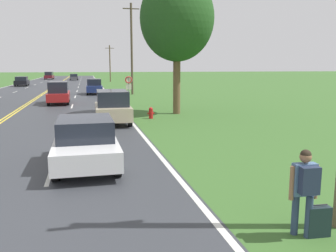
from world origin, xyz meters
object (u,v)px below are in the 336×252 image
object	(u,v)px
car_white_sedan_nearest	(86,142)
car_red_suv_mid_near	(59,92)
car_maroon_van_horizon	(49,75)
tree_left_verge	(177,19)
traffic_sign	(129,84)
car_dark_blue_sedan_mid_far	(94,86)
hitchhiker_person	(305,184)
car_black_sedan_receding	(22,81)
car_dark_grey_sedan_distant	(74,77)
car_champagne_suv_approaching	(112,106)
suitcase	(318,222)
fire_hydrant	(151,113)

from	to	relation	value
car_white_sedan_nearest	car_red_suv_mid_near	size ratio (longest dim) A/B	0.87
car_maroon_van_horizon	car_red_suv_mid_near	bearing A→B (deg)	-171.60
tree_left_verge	car_maroon_van_horizon	world-z (taller)	tree_left_verge
traffic_sign	car_maroon_van_horizon	size ratio (longest dim) A/B	0.52
traffic_sign	car_dark_blue_sedan_mid_far	distance (m)	13.12
tree_left_verge	hitchhiker_person	bearing A→B (deg)	-96.76
hitchhiker_person	car_black_sedan_receding	world-z (taller)	hitchhiker_person
hitchhiker_person	car_dark_grey_sedan_distant	bearing A→B (deg)	7.79
hitchhiker_person	car_white_sedan_nearest	size ratio (longest dim) A/B	0.39
hitchhiker_person	car_champagne_suv_approaching	world-z (taller)	car_champagne_suv_approaching
suitcase	car_maroon_van_horizon	xyz separation A→B (m)	(-12.68, 86.24, 0.65)
hitchhiker_person	car_champagne_suv_approaching	xyz separation A→B (m)	(-2.41, 14.16, -0.06)
car_champagne_suv_approaching	car_maroon_van_horizon	bearing A→B (deg)	-171.36
hitchhiker_person	car_red_suv_mid_near	xyz separation A→B (m)	(-6.03, 25.77, -0.03)
car_white_sedan_nearest	tree_left_verge	bearing A→B (deg)	152.31
tree_left_verge	car_maroon_van_horizon	distance (m)	70.52
tree_left_verge	car_black_sedan_receding	distance (m)	41.82
car_red_suv_mid_near	car_black_sedan_receding	bearing A→B (deg)	-166.76
fire_hydrant	car_champagne_suv_approaching	distance (m)	2.79
traffic_sign	car_dark_grey_sedan_distant	bearing A→B (deg)	95.96
car_dark_blue_sedan_mid_far	fire_hydrant	bearing A→B (deg)	8.53
car_champagne_suv_approaching	car_dark_blue_sedan_mid_far	bearing A→B (deg)	-178.04
car_champagne_suv_approaching	car_dark_blue_sedan_mid_far	xyz separation A→B (m)	(-0.46, 21.62, -0.08)
traffic_sign	car_black_sedan_receding	bearing A→B (deg)	112.09
car_black_sedan_receding	car_maroon_van_horizon	bearing A→B (deg)	-5.15
tree_left_verge	car_maroon_van_horizon	size ratio (longest dim) A/B	1.97
fire_hydrant	car_dark_grey_sedan_distant	bearing A→B (deg)	95.66
fire_hydrant	car_red_suv_mid_near	xyz separation A→B (m)	(-6.01, 10.28, 0.63)
car_black_sedan_receding	car_maroon_van_horizon	xyz separation A→B (m)	(1.37, 30.49, 0.17)
traffic_sign	car_maroon_van_horizon	bearing A→B (deg)	100.68
car_champagne_suv_approaching	car_red_suv_mid_near	world-z (taller)	car_red_suv_mid_near
car_white_sedan_nearest	car_red_suv_mid_near	xyz separation A→B (m)	(-2.17, 19.99, 0.20)
traffic_sign	car_black_sedan_receding	world-z (taller)	traffic_sign
tree_left_verge	car_black_sedan_receding	world-z (taller)	tree_left_verge
car_dark_blue_sedan_mid_far	car_dark_grey_sedan_distant	size ratio (longest dim) A/B	0.96
car_black_sedan_receding	car_white_sedan_nearest	bearing A→B (deg)	-171.35
fire_hydrant	car_maroon_van_horizon	xyz separation A→B (m)	(-12.37, 70.69, 0.59)
hitchhiker_person	car_maroon_van_horizon	distance (m)	87.07
car_dark_grey_sedan_distant	car_maroon_van_horizon	distance (m)	8.72
tree_left_verge	car_champagne_suv_approaching	world-z (taller)	tree_left_verge
suitcase	car_dark_blue_sedan_mid_far	bearing A→B (deg)	8.23
car_red_suv_mid_near	car_maroon_van_horizon	distance (m)	60.75
car_maroon_van_horizon	tree_left_verge	bearing A→B (deg)	-165.76
tree_left_verge	car_dark_blue_sedan_mid_far	world-z (taller)	tree_left_verge
tree_left_verge	car_red_suv_mid_near	xyz separation A→B (m)	(-8.09, 8.41, -5.14)
tree_left_verge	car_black_sedan_receding	size ratio (longest dim) A/B	1.87
traffic_sign	car_red_suv_mid_near	bearing A→B (deg)	152.88
car_red_suv_mid_near	car_dark_grey_sedan_distant	size ratio (longest dim) A/B	1.03
car_champagne_suv_approaching	car_dark_blue_sedan_mid_far	world-z (taller)	car_champagne_suv_approaching
car_champagne_suv_approaching	tree_left_verge	bearing A→B (deg)	126.31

